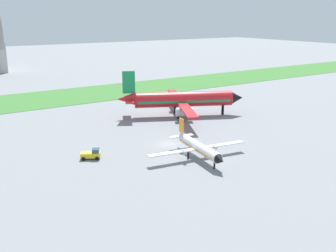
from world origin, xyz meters
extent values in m
plane|color=gray|center=(0.00, 0.00, 0.00)|extent=(600.00, 600.00, 0.00)
cube|color=#3D7533|center=(0.00, 60.31, 0.04)|extent=(360.00, 28.00, 0.08)
cylinder|color=white|center=(0.19, -10.45, 2.21)|extent=(3.75, 13.42, 1.85)
cone|color=black|center=(-0.88, -17.76, 2.21)|extent=(2.06, 2.09, 1.81)
cone|color=white|center=(1.31, -2.78, 2.45)|extent=(2.02, 2.80, 1.66)
cube|color=orange|center=(0.19, -10.45, 2.08)|extent=(3.68, 12.69, 0.26)
cube|color=white|center=(5.26, -10.82, 1.89)|extent=(10.23, 2.74, 0.18)
cube|color=white|center=(-4.78, -9.35, 1.89)|extent=(10.23, 2.74, 0.18)
cylinder|color=#B7BABF|center=(3.38, -11.07, 1.89)|extent=(0.80, 1.55, 0.59)
cylinder|color=#B7BABF|center=(-3.05, -10.13, 1.89)|extent=(0.80, 1.55, 0.59)
cube|color=orange|center=(1.25, -3.15, 4.61)|extent=(0.46, 1.68, 2.95)
cube|color=white|center=(2.53, -3.33, 2.40)|extent=(2.72, 1.47, 0.15)
cube|color=white|center=(-0.02, -2.96, 2.40)|extent=(2.72, 1.47, 0.15)
cylinder|color=black|center=(-0.61, -15.93, 0.65)|extent=(0.33, 0.33, 1.29)
cylinder|color=black|center=(2.13, -9.80, 0.65)|extent=(0.33, 0.33, 1.29)
cylinder|color=black|center=(-1.49, -9.28, 0.65)|extent=(0.33, 0.33, 1.29)
cylinder|color=red|center=(16.83, 17.97, 4.52)|extent=(25.20, 14.85, 3.98)
cone|color=black|center=(29.88, 11.72, 4.52)|extent=(4.95, 5.08, 3.90)
cone|color=red|center=(3.14, 24.55, 5.02)|extent=(6.11, 5.42, 3.58)
cube|color=#198C4C|center=(16.83, 17.97, 4.22)|extent=(23.93, 14.30, 0.56)
cube|color=red|center=(19.94, 26.11, 3.83)|extent=(9.79, 16.75, 0.40)
cube|color=red|center=(12.42, 10.46, 3.83)|extent=(9.79, 16.75, 0.40)
cylinder|color=#B7BABF|center=(18.58, 23.30, 2.40)|extent=(4.86, 3.85, 2.19)
cylinder|color=#B7BABF|center=(13.78, 13.28, 2.40)|extent=(4.86, 3.85, 2.19)
cube|color=#198C4C|center=(3.79, 24.23, 9.40)|extent=(3.14, 1.84, 5.79)
cube|color=red|center=(4.88, 26.52, 4.92)|extent=(4.15, 5.50, 0.32)
cube|color=red|center=(2.69, 21.95, 4.92)|extent=(4.15, 5.50, 0.32)
cylinder|color=black|center=(26.62, 13.28, 1.27)|extent=(0.72, 0.72, 2.53)
cylinder|color=black|center=(16.55, 21.57, 1.27)|extent=(0.72, 0.72, 2.53)
cylinder|color=black|center=(13.85, 15.94, 1.27)|extent=(0.72, 0.72, 2.53)
cube|color=yellow|center=(-16.96, 0.74, 0.80)|extent=(4.02, 3.29, 0.90)
cube|color=#334C60|center=(-16.07, 0.26, 1.60)|extent=(1.86, 1.95, 0.70)
cylinder|color=black|center=(-15.42, 0.93, 0.35)|extent=(0.73, 0.55, 0.70)
cylinder|color=black|center=(-16.27, -0.65, 0.35)|extent=(0.73, 0.55, 0.70)
cylinder|color=black|center=(-17.64, 2.13, 0.35)|extent=(0.73, 0.55, 0.70)
cylinder|color=black|center=(-18.49, 0.54, 0.35)|extent=(0.73, 0.55, 0.70)
camera|label=1|loc=(-42.94, -65.47, 26.14)|focal=41.95mm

